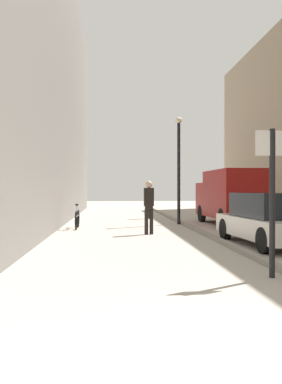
% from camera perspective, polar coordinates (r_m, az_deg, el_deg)
% --- Properties ---
extents(ground_plane, '(80.00, 80.00, 0.00)m').
position_cam_1_polar(ground_plane, '(14.69, 1.97, -5.68)').
color(ground_plane, '#A8A093').
extents(building_facade_left, '(3.18, 40.00, 13.36)m').
position_cam_1_polar(building_facade_left, '(15.82, -18.24, 19.29)').
color(building_facade_left, slate).
rests_on(building_facade_left, ground_plane).
extents(kerb_strip, '(0.16, 40.00, 0.12)m').
position_cam_1_polar(kerb_strip, '(14.93, 8.03, -5.35)').
color(kerb_strip, gray).
rests_on(kerb_strip, ground_plane).
extents(pedestrian_main_foreground, '(0.36, 0.25, 1.84)m').
position_cam_1_polar(pedestrian_main_foreground, '(13.99, 1.11, -1.61)').
color(pedestrian_main_foreground, black).
rests_on(pedestrian_main_foreground, ground_plane).
extents(pedestrian_mid_block, '(0.33, 0.22, 1.66)m').
position_cam_1_polar(pedestrian_mid_block, '(21.51, 0.97, -1.21)').
color(pedestrian_mid_block, black).
rests_on(pedestrian_mid_block, ground_plane).
extents(delivery_van, '(2.10, 4.96, 2.37)m').
position_cam_1_polar(delivery_van, '(18.34, 12.51, -0.51)').
color(delivery_van, maroon).
rests_on(delivery_van, ground_plane).
extents(parked_car, '(2.02, 4.29, 1.45)m').
position_cam_1_polar(parked_car, '(11.87, 17.70, -3.68)').
color(parked_car, silver).
rests_on(parked_car, ground_plane).
extents(street_sign_post, '(0.60, 0.10, 2.60)m').
position_cam_1_polar(street_sign_post, '(7.46, 17.89, 0.37)').
color(street_sign_post, black).
rests_on(street_sign_post, ground_plane).
extents(lamp_post, '(0.28, 0.28, 4.76)m').
position_cam_1_polar(lamp_post, '(18.15, 5.31, 4.07)').
color(lamp_post, black).
rests_on(lamp_post, ground_plane).
extents(bicycle_leaning, '(0.10, 1.77, 0.98)m').
position_cam_1_polar(bicycle_leaning, '(16.29, -8.91, -3.75)').
color(bicycle_leaning, black).
rests_on(bicycle_leaning, ground_plane).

